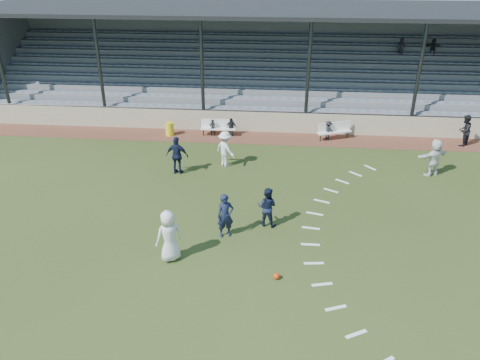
{
  "coord_description": "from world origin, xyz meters",
  "views": [
    {
      "loc": [
        1.55,
        -14.56,
        9.96
      ],
      "look_at": [
        0.0,
        2.5,
        1.3
      ],
      "focal_mm": 35.0,
      "sensor_mm": 36.0,
      "label": 1
    }
  ],
  "objects_px": {
    "trash_bin": "(170,129)",
    "player_white_lead": "(169,236)",
    "football": "(277,276)",
    "bench_left": "(218,126)",
    "bench_right": "(334,129)",
    "player_navy_lead": "(225,216)",
    "official": "(464,130)"
  },
  "relations": [
    {
      "from": "bench_right",
      "to": "player_navy_lead",
      "type": "xyz_separation_m",
      "value": [
        -4.98,
        -10.44,
        0.29
      ]
    },
    {
      "from": "trash_bin",
      "to": "player_white_lead",
      "type": "xyz_separation_m",
      "value": [
        2.7,
        -11.78,
        0.56
      ]
    },
    {
      "from": "bench_left",
      "to": "trash_bin",
      "type": "bearing_deg",
      "value": -176.72
    },
    {
      "from": "trash_bin",
      "to": "player_white_lead",
      "type": "distance_m",
      "value": 12.1
    },
    {
      "from": "bench_left",
      "to": "football",
      "type": "height_order",
      "value": "bench_left"
    },
    {
      "from": "player_navy_lead",
      "to": "bench_right",
      "type": "bearing_deg",
      "value": 43.3
    },
    {
      "from": "bench_right",
      "to": "official",
      "type": "bearing_deg",
      "value": -25.01
    },
    {
      "from": "bench_right",
      "to": "player_navy_lead",
      "type": "distance_m",
      "value": 11.57
    },
    {
      "from": "player_navy_lead",
      "to": "official",
      "type": "distance_m",
      "value": 15.61
    },
    {
      "from": "bench_left",
      "to": "player_navy_lead",
      "type": "height_order",
      "value": "player_navy_lead"
    },
    {
      "from": "bench_left",
      "to": "official",
      "type": "height_order",
      "value": "official"
    },
    {
      "from": "bench_left",
      "to": "bench_right",
      "type": "xyz_separation_m",
      "value": [
        6.64,
        0.06,
        0.0
      ]
    },
    {
      "from": "official",
      "to": "player_white_lead",
      "type": "bearing_deg",
      "value": -8.66
    },
    {
      "from": "trash_bin",
      "to": "player_white_lead",
      "type": "relative_size",
      "value": 0.4
    },
    {
      "from": "player_navy_lead",
      "to": "official",
      "type": "height_order",
      "value": "official"
    },
    {
      "from": "football",
      "to": "bench_left",
      "type": "bearing_deg",
      "value": 105.91
    },
    {
      "from": "trash_bin",
      "to": "player_navy_lead",
      "type": "distance_m",
      "value": 11.09
    },
    {
      "from": "football",
      "to": "player_navy_lead",
      "type": "distance_m",
      "value": 3.22
    },
    {
      "from": "player_white_lead",
      "to": "player_navy_lead",
      "type": "height_order",
      "value": "player_white_lead"
    },
    {
      "from": "bench_right",
      "to": "trash_bin",
      "type": "xyz_separation_m",
      "value": [
        -9.45,
        -0.31,
        -0.18
      ]
    },
    {
      "from": "bench_right",
      "to": "trash_bin",
      "type": "relative_size",
      "value": 2.62
    },
    {
      "from": "bench_right",
      "to": "player_navy_lead",
      "type": "bearing_deg",
      "value": -137.51
    },
    {
      "from": "bench_left",
      "to": "player_navy_lead",
      "type": "relative_size",
      "value": 1.15
    },
    {
      "from": "bench_left",
      "to": "player_white_lead",
      "type": "height_order",
      "value": "player_white_lead"
    },
    {
      "from": "football",
      "to": "trash_bin",
      "type": "bearing_deg",
      "value": 117.21
    },
    {
      "from": "trash_bin",
      "to": "player_navy_lead",
      "type": "relative_size",
      "value": 0.44
    },
    {
      "from": "football",
      "to": "player_white_lead",
      "type": "height_order",
      "value": "player_white_lead"
    },
    {
      "from": "player_white_lead",
      "to": "official",
      "type": "height_order",
      "value": "player_white_lead"
    },
    {
      "from": "football",
      "to": "player_navy_lead",
      "type": "height_order",
      "value": "player_navy_lead"
    },
    {
      "from": "player_navy_lead",
      "to": "official",
      "type": "relative_size",
      "value": 1.01
    },
    {
      "from": "bench_left",
      "to": "player_white_lead",
      "type": "bearing_deg",
      "value": -92.28
    },
    {
      "from": "bench_left",
      "to": "player_white_lead",
      "type": "xyz_separation_m",
      "value": [
        -0.11,
        -12.03,
        0.38
      ]
    }
  ]
}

